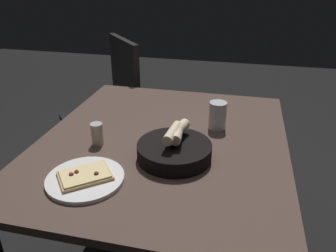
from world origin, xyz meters
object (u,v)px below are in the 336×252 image
object	(u,v)px
bread_basket	(174,149)
beer_glass	(217,117)
dining_table	(163,152)
pepper_shaker	(97,135)
chair_far	(111,105)
pizza_plate	(85,178)

from	to	relation	value
bread_basket	beer_glass	world-z (taller)	same
dining_table	beer_glass	distance (m)	0.28
pepper_shaker	bread_basket	bearing A→B (deg)	84.04
dining_table	pepper_shaker	bearing A→B (deg)	-68.55
chair_far	pizza_plate	bearing A→B (deg)	18.32
chair_far	beer_glass	bearing A→B (deg)	51.26
dining_table	bread_basket	size ratio (longest dim) A/B	4.18
bread_basket	dining_table	bearing A→B (deg)	-149.50
pizza_plate	beer_glass	size ratio (longest dim) A/B	2.13
pepper_shaker	chair_far	size ratio (longest dim) A/B	0.09
beer_glass	pepper_shaker	size ratio (longest dim) A/B	1.35
beer_glass	chair_far	distance (m)	0.99
bread_basket	chair_far	size ratio (longest dim) A/B	0.28
bread_basket	chair_far	bearing A→B (deg)	-144.95
beer_glass	chair_far	bearing A→B (deg)	-128.74
pizza_plate	chair_far	xyz separation A→B (m)	(-1.09, -0.36, -0.22)
pepper_shaker	chair_far	world-z (taller)	chair_far
dining_table	chair_far	distance (m)	0.94
bread_basket	chair_far	world-z (taller)	chair_far
dining_table	beer_glass	world-z (taller)	beer_glass
dining_table	pizza_plate	xyz separation A→B (m)	(0.34, -0.18, 0.07)
chair_far	bread_basket	bearing A→B (deg)	35.05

